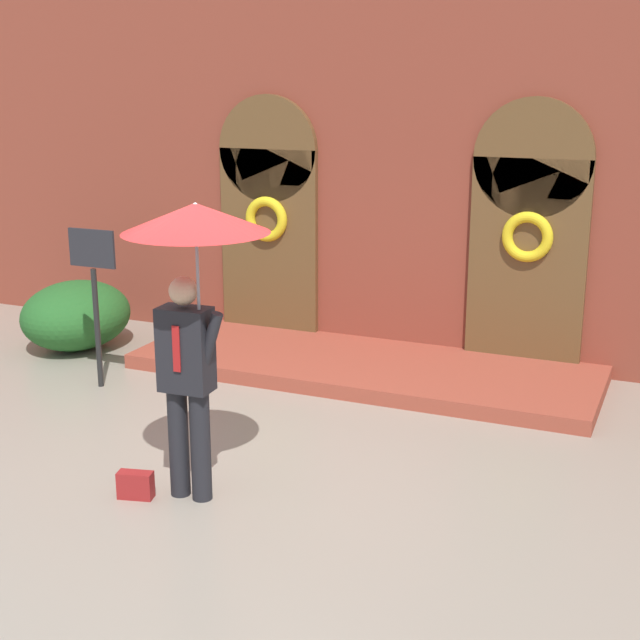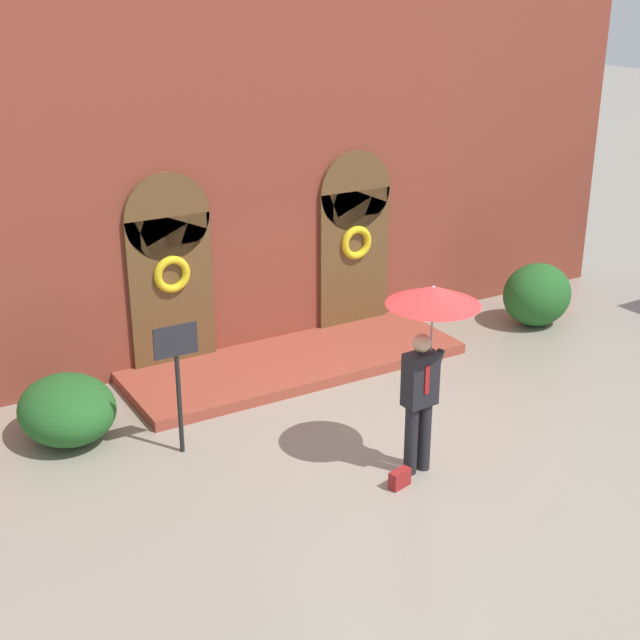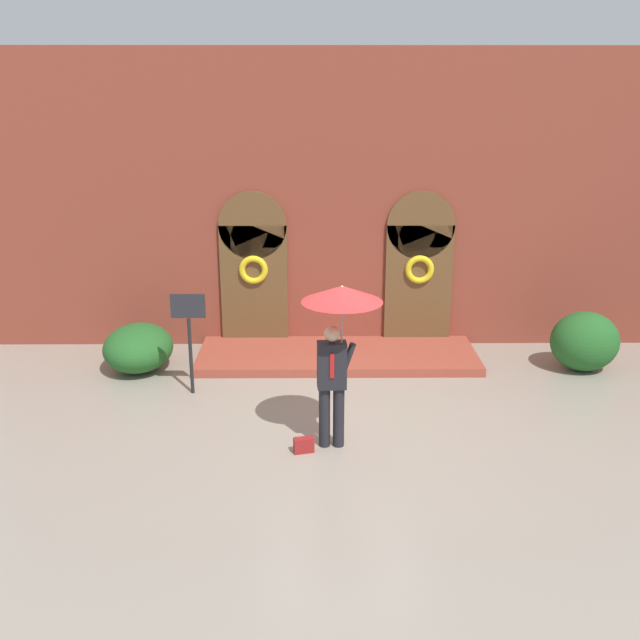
{
  "view_description": "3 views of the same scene",
  "coord_description": "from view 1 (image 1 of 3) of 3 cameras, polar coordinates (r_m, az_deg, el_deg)",
  "views": [
    {
      "loc": [
        3.33,
        -5.92,
        3.24
      ],
      "look_at": [
        0.22,
        1.29,
        1.1
      ],
      "focal_mm": 50.0,
      "sensor_mm": 36.0,
      "label": 1
    },
    {
      "loc": [
        -5.99,
        -7.9,
        5.69
      ],
      "look_at": [
        -0.42,
        1.58,
        1.37
      ],
      "focal_mm": 50.0,
      "sensor_mm": 36.0,
      "label": 2
    },
    {
      "loc": [
        -0.42,
        -9.49,
        4.83
      ],
      "look_at": [
        -0.34,
        1.62,
        1.25
      ],
      "focal_mm": 40.0,
      "sensor_mm": 36.0,
      "label": 3
    }
  ],
  "objects": [
    {
      "name": "building_facade",
      "position": [
        10.62,
        5.13,
        12.18
      ],
      "size": [
        14.0,
        2.3,
        5.6
      ],
      "color": "brown",
      "rests_on": "ground"
    },
    {
      "name": "person_with_umbrella",
      "position": [
        6.67,
        -8.11,
        3.64
      ],
      "size": [
        1.1,
        1.1,
        2.36
      ],
      "color": "black",
      "rests_on": "ground"
    },
    {
      "name": "sign_post",
      "position": [
        9.67,
        -14.26,
        2.39
      ],
      "size": [
        0.56,
        0.06,
        1.72
      ],
      "color": "black",
      "rests_on": "ground"
    },
    {
      "name": "ground_plane",
      "position": [
        7.52,
        -5.55,
        -10.31
      ],
      "size": [
        80.0,
        80.0,
        0.0
      ],
      "primitive_type": "plane",
      "color": "gray"
    },
    {
      "name": "handbag",
      "position": [
        7.34,
        -11.72,
        -10.3
      ],
      "size": [
        0.3,
        0.18,
        0.22
      ],
      "primitive_type": "cube",
      "rotation": [
        0.0,
        0.0,
        0.24
      ],
      "color": "maroon",
      "rests_on": "ground"
    },
    {
      "name": "shrub_left",
      "position": [
        11.34,
        -15.33,
        0.31
      ],
      "size": [
        1.23,
        1.46,
        0.83
      ],
      "primitive_type": "ellipsoid",
      "color": "#235B23",
      "rests_on": "ground"
    }
  ]
}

